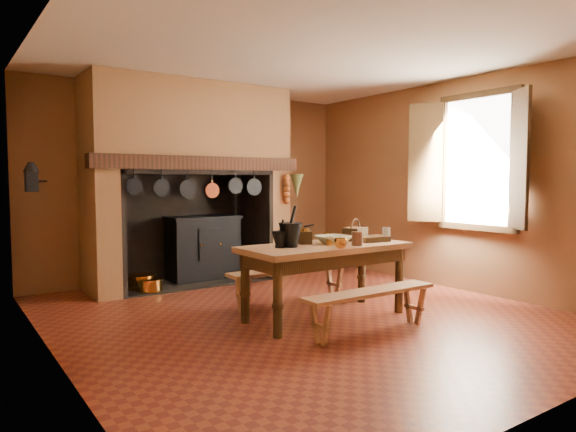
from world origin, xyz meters
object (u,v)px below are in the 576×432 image
(bench_front, at_px, (371,301))
(mixing_bowl, at_px, (334,240))
(work_table, at_px, (325,256))
(iron_range, at_px, (203,247))
(coffee_grinder, at_px, (305,236))
(wicker_basket, at_px, (355,233))

(bench_front, distance_m, mixing_bowl, 0.88)
(work_table, xyz_separation_m, bench_front, (-0.00, -0.69, -0.35))
(iron_range, distance_m, work_table, 2.67)
(iron_range, bearing_deg, coffee_grinder, -89.66)
(work_table, distance_m, mixing_bowl, 0.21)
(iron_range, xyz_separation_m, mixing_bowl, (0.28, -2.65, 0.34))
(bench_front, xyz_separation_m, mixing_bowl, (0.12, 0.70, 0.51))
(iron_range, height_order, wicker_basket, iron_range)
(work_table, relative_size, wicker_basket, 5.79)
(work_table, height_order, wicker_basket, wicker_basket)
(iron_range, bearing_deg, mixing_bowl, -84.04)
(coffee_grinder, height_order, wicker_basket, wicker_basket)
(iron_range, bearing_deg, wicker_basket, -75.56)
(iron_range, relative_size, wicker_basket, 5.12)
(coffee_grinder, distance_m, mixing_bowl, 0.31)
(iron_range, xyz_separation_m, work_table, (0.16, -2.66, 0.18))
(work_table, xyz_separation_m, mixing_bowl, (0.12, 0.01, 0.17))
(mixing_bowl, bearing_deg, bench_front, -99.82)
(coffee_grinder, bearing_deg, bench_front, -58.56)
(iron_range, height_order, bench_front, iron_range)
(coffee_grinder, xyz_separation_m, mixing_bowl, (0.26, -0.17, -0.04))
(iron_range, relative_size, coffee_grinder, 7.59)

